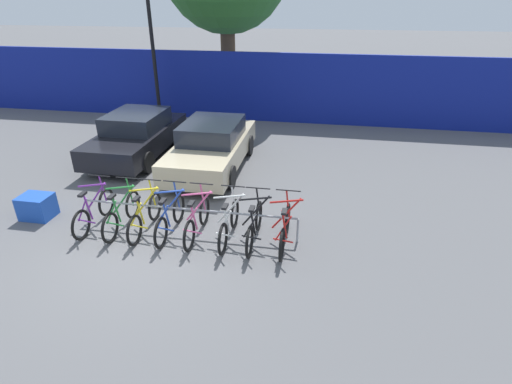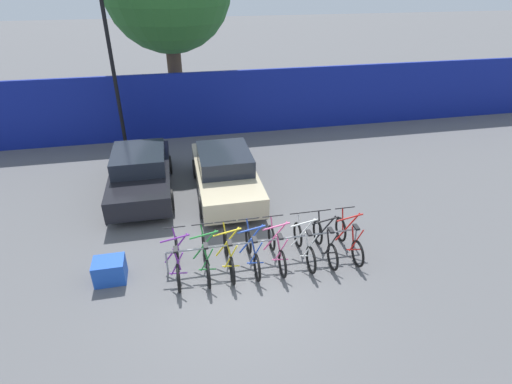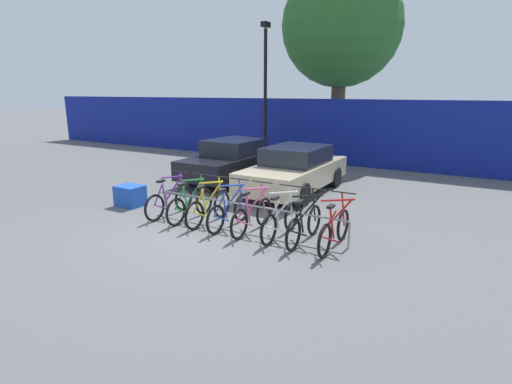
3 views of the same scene
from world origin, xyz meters
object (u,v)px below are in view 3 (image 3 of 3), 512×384
at_px(lamp_post, 265,86).
at_px(tree_behind_hoarding, 342,27).
at_px(bicycle_pink, 252,216).
at_px(bicycle_yellow, 209,208).
at_px(bike_rack, 246,207).
at_px(bicycle_blue, 229,211).
at_px(car_beige, 295,170).
at_px(car_black, 233,160).
at_px(bicycle_purple, 170,201).
at_px(bicycle_green, 191,205).
at_px(cargo_crate, 130,196).
at_px(bicycle_black, 304,225).
at_px(bicycle_white, 281,221).
at_px(bicycle_red, 334,230).

height_order(lamp_post, tree_behind_hoarding, tree_behind_hoarding).
bearing_deg(bicycle_pink, bicycle_yellow, 176.12).
height_order(bike_rack, bicycle_blue, bicycle_blue).
relative_size(bicycle_yellow, car_beige, 0.39).
xyz_separation_m(bicycle_yellow, car_black, (-2.16, 4.30, 0.31)).
bearing_deg(car_black, bicycle_purple, -77.41).
height_order(bicycle_pink, car_black, car_black).
distance_m(bike_rack, tree_behind_hoarding, 11.95).
xyz_separation_m(bicycle_green, car_black, (-1.62, 4.30, 0.31)).
bearing_deg(cargo_crate, bicycle_yellow, -2.74).
distance_m(bicycle_purple, bicycle_blue, 1.77).
xyz_separation_m(bike_rack, bicycle_yellow, (-0.92, -0.15, -0.12)).
relative_size(bicycle_green, bicycle_black, 1.00).
bearing_deg(bicycle_pink, car_black, 123.93).
distance_m(car_beige, lamp_post, 5.98).
bearing_deg(cargo_crate, tree_behind_hoarding, 79.28).
bearing_deg(bicycle_green, cargo_crate, -179.56).
height_order(bicycle_blue, car_beige, car_beige).
relative_size(bicycle_purple, lamp_post, 0.30).
relative_size(bicycle_green, bicycle_yellow, 1.00).
distance_m(bike_rack, bicycle_yellow, 0.94).
distance_m(bike_rack, bicycle_green, 1.48).
relative_size(bicycle_blue, cargo_crate, 2.44).
relative_size(bike_rack, bicycle_black, 2.80).
xyz_separation_m(bicycle_purple, bicycle_black, (3.61, 0.00, 0.00)).
distance_m(bicycle_green, bicycle_pink, 1.72).
xyz_separation_m(bicycle_blue, bicycle_white, (1.30, 0.00, 0.00)).
relative_size(bicycle_green, bicycle_white, 1.00).
bearing_deg(car_black, bicycle_red, -39.55).
bearing_deg(bicycle_black, bicycle_red, 0.39).
xyz_separation_m(bicycle_yellow, bicycle_white, (1.87, 0.00, 0.00)).
distance_m(bicycle_white, tree_behind_hoarding, 12.30).
distance_m(bicycle_green, cargo_crate, 2.20).
bearing_deg(bicycle_red, bicycle_pink, 179.41).
bearing_deg(bike_rack, bicycle_blue, -156.93).
xyz_separation_m(bicycle_purple, cargo_crate, (-1.53, 0.13, -0.10)).
relative_size(bicycle_purple, bicycle_white, 1.00).
height_order(bicycle_yellow, bicycle_pink, same).
height_order(bicycle_yellow, bicycle_red, same).
bearing_deg(car_black, bike_rack, -53.39).
distance_m(bicycle_purple, bicycle_black, 3.61).
distance_m(bicycle_red, cargo_crate, 5.78).
relative_size(bicycle_white, bicycle_red, 1.00).
xyz_separation_m(bicycle_black, bicycle_red, (0.64, 0.00, 0.00)).
bearing_deg(bicycle_blue, car_beige, 90.65).
distance_m(bicycle_green, car_black, 4.60).
xyz_separation_m(bicycle_yellow, tree_behind_hoarding, (-0.72, 10.77, 5.34)).
bearing_deg(lamp_post, bike_rack, -63.74).
xyz_separation_m(bicycle_red, tree_behind_hoarding, (-3.76, 10.77, 5.34)).
xyz_separation_m(bicycle_purple, bicycle_yellow, (1.20, 0.00, 0.00)).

